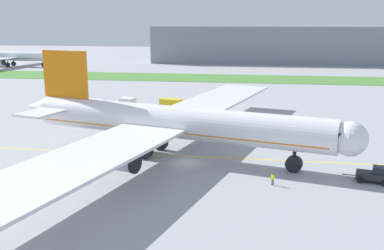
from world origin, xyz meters
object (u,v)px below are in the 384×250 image
at_px(pushback_tug, 374,175).
at_px(service_truck_fuel_bowser, 171,103).
at_px(parked_airliner_far_centre, 14,56).
at_px(airliner_foreground, 169,122).
at_px(ground_crew_wingwalker_port, 273,178).
at_px(service_truck_baggage_loader, 126,104).

distance_m(pushback_tug, service_truck_fuel_bowser, 58.31).
bearing_deg(pushback_tug, parked_airliner_far_centre, 133.11).
height_order(airliner_foreground, ground_crew_wingwalker_port, airliner_foreground).
bearing_deg(service_truck_baggage_loader, airliner_foreground, -63.11).
bearing_deg(service_truck_fuel_bowser, ground_crew_wingwalker_port, -64.57).
height_order(airliner_foreground, pushback_tug, airliner_foreground).
bearing_deg(service_truck_fuel_bowser, service_truck_baggage_loader, -161.09).
xyz_separation_m(ground_crew_wingwalker_port, service_truck_fuel_bowser, (-23.15, 48.69, 0.43)).
xyz_separation_m(airliner_foreground, service_truck_fuel_bowser, (-7.45, 38.00, -3.98)).
bearing_deg(ground_crew_wingwalker_port, parked_airliner_far_centre, 129.39).
bearing_deg(airliner_foreground, parked_airliner_far_centre, 127.50).
height_order(airliner_foreground, service_truck_baggage_loader, airliner_foreground).
distance_m(airliner_foreground, pushback_tug, 30.18).
bearing_deg(service_truck_fuel_bowser, pushback_tug, -51.48).
relative_size(service_truck_fuel_bowser, parked_airliner_far_centre, 0.08).
relative_size(service_truck_baggage_loader, parked_airliner_far_centre, 0.07).
height_order(ground_crew_wingwalker_port, service_truck_baggage_loader, service_truck_baggage_loader).
relative_size(airliner_foreground, service_truck_baggage_loader, 17.52).
distance_m(pushback_tug, ground_crew_wingwalker_port, 13.51).
bearing_deg(airliner_foreground, service_truck_baggage_loader, 116.89).
bearing_deg(pushback_tug, ground_crew_wingwalker_port, -166.89).
bearing_deg(service_truck_baggage_loader, ground_crew_wingwalker_port, -53.70).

